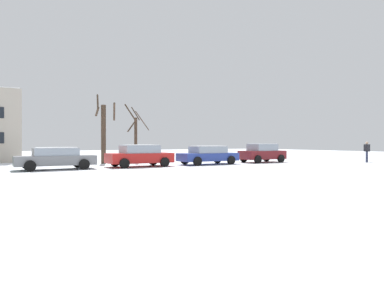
% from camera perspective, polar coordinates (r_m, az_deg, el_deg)
% --- Properties ---
extents(ground_plane, '(120.00, 120.00, 0.00)m').
position_cam_1_polar(ground_plane, '(13.12, -28.39, -6.96)').
color(ground_plane, white).
extents(road_surface, '(80.00, 9.01, 0.00)m').
position_cam_1_polar(road_surface, '(16.61, -28.52, -5.44)').
color(road_surface, silver).
rests_on(road_surface, ground).
extents(parked_car_gray, '(4.61, 2.07, 1.35)m').
position_cam_1_polar(parked_car_gray, '(22.30, -21.79, -2.19)').
color(parked_car_gray, slate).
rests_on(parked_car_gray, ground).
extents(parked_car_red, '(4.39, 2.22, 1.50)m').
position_cam_1_polar(parked_car_red, '(23.48, -8.72, -1.90)').
color(parked_car_red, red).
rests_on(parked_car_red, ground).
extents(parked_car_blue, '(4.58, 2.12, 1.40)m').
position_cam_1_polar(parked_car_blue, '(25.66, 2.68, -1.81)').
color(parked_car_blue, '#283D93').
rests_on(parked_car_blue, ground).
extents(parked_car_maroon, '(3.87, 2.03, 1.57)m').
position_cam_1_polar(parked_car_maroon, '(28.88, 11.64, -1.45)').
color(parked_car_maroon, maroon).
rests_on(parked_car_maroon, ground).
extents(pedestrian_crossing, '(0.45, 0.42, 1.72)m').
position_cam_1_polar(pedestrian_crossing, '(31.68, 27.14, -0.94)').
color(pedestrian_crossing, '#2D334C').
rests_on(pedestrian_crossing, ground).
extents(tree_far_mid, '(1.88, 1.67, 4.75)m').
position_cam_1_polar(tree_far_mid, '(27.91, -9.43, 1.38)').
color(tree_far_mid, '#423326').
rests_on(tree_far_mid, ground).
extents(tree_far_right, '(1.82, 1.78, 5.43)m').
position_cam_1_polar(tree_far_right, '(27.46, -14.52, 2.16)').
color(tree_far_right, '#423326').
rests_on(tree_far_right, ground).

